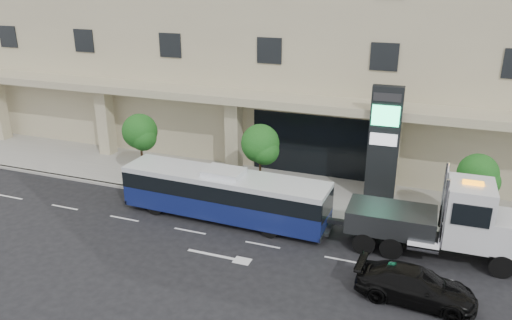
{
  "coord_description": "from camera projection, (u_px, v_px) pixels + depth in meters",
  "views": [
    {
      "loc": [
        7.2,
        -21.71,
        12.49
      ],
      "look_at": [
        -1.66,
        2.0,
        3.01
      ],
      "focal_mm": 35.0,
      "sensor_mm": 36.0,
      "label": 1
    }
  ],
  "objects": [
    {
      "name": "ground",
      "position": [
        272.0,
        231.0,
        25.78
      ],
      "size": [
        120.0,
        120.0,
        0.0
      ],
      "primitive_type": "plane",
      "color": "black",
      "rests_on": "ground"
    },
    {
      "name": "tree_left",
      "position": [
        140.0,
        134.0,
        31.11
      ],
      "size": [
        2.27,
        2.2,
        4.22
      ],
      "color": "#422B19",
      "rests_on": "sidewalk"
    },
    {
      "name": "curb",
      "position": [
        284.0,
        213.0,
        27.51
      ],
      "size": [
        120.0,
        0.3,
        0.15
      ],
      "primitive_type": "cube",
      "color": "gray",
      "rests_on": "ground"
    },
    {
      "name": "tree_mid",
      "position": [
        261.0,
        146.0,
        28.44
      ],
      "size": [
        2.28,
        2.2,
        4.38
      ],
      "color": "#422B19",
      "rests_on": "sidewalk"
    },
    {
      "name": "black_sedan",
      "position": [
        415.0,
        286.0,
        20.09
      ],
      "size": [
        4.89,
        2.23,
        1.39
      ],
      "primitive_type": "imported",
      "rotation": [
        0.0,
        0.0,
        1.51
      ],
      "color": "black",
      "rests_on": "ground"
    },
    {
      "name": "tree_right",
      "position": [
        478.0,
        177.0,
        24.75
      ],
      "size": [
        2.1,
        2.0,
        4.04
      ],
      "color": "#422B19",
      "rests_on": "sidewalk"
    },
    {
      "name": "convention_center",
      "position": [
        343.0,
        11.0,
        35.81
      ],
      "size": [
        60.0,
        17.6,
        20.0
      ],
      "color": "tan",
      "rests_on": "ground"
    },
    {
      "name": "city_bus",
      "position": [
        224.0,
        194.0,
        26.61
      ],
      "size": [
        11.39,
        2.73,
        2.87
      ],
      "rotation": [
        0.0,
        0.0,
        -0.03
      ],
      "color": "black",
      "rests_on": "ground"
    },
    {
      "name": "signage_pylon",
      "position": [
        383.0,
        145.0,
        27.69
      ],
      "size": [
        1.7,
        0.68,
        6.74
      ],
      "rotation": [
        0.0,
        0.0,
        0.04
      ],
      "color": "black",
      "rests_on": "sidewalk"
    },
    {
      "name": "tow_truck",
      "position": [
        447.0,
        222.0,
        22.92
      ],
      "size": [
        9.41,
        2.5,
        4.29
      ],
      "rotation": [
        0.0,
        0.0,
        0.02
      ],
      "color": "#2D3033",
      "rests_on": "ground"
    },
    {
      "name": "sidewalk",
      "position": [
        299.0,
        192.0,
        30.14
      ],
      "size": [
        120.0,
        6.0,
        0.15
      ],
      "primitive_type": "cube",
      "color": "gray",
      "rests_on": "ground"
    }
  ]
}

